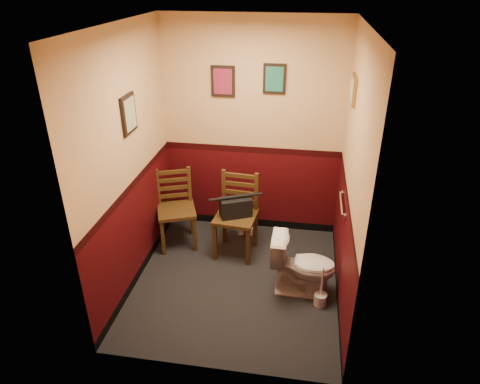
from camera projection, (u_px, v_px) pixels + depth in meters
name	position (u px, v px, depth m)	size (l,w,h in m)	color
floor	(236.00, 281.00, 4.80)	(2.20, 2.40, 0.00)	black
ceiling	(235.00, 24.00, 3.55)	(2.20, 2.40, 0.00)	silver
wall_back	(252.00, 131.00, 5.22)	(2.20, 2.70, 0.00)	#3D070B
wall_front	(209.00, 240.00, 3.12)	(2.20, 2.70, 0.00)	#3D070B
wall_left	(129.00, 165.00, 4.33)	(2.40, 2.70, 0.00)	#3D070B
wall_right	(351.00, 180.00, 4.02)	(2.40, 2.70, 0.00)	#3D070B
grab_bar	(342.00, 204.00, 4.43)	(0.05, 0.56, 0.06)	silver
framed_print_back_a	(223.00, 81.00, 4.98)	(0.28, 0.04, 0.36)	black
framed_print_back_b	(274.00, 79.00, 4.87)	(0.26, 0.04, 0.34)	black
framed_print_left	(129.00, 114.00, 4.18)	(0.04, 0.30, 0.38)	black
framed_print_right	(353.00, 90.00, 4.22)	(0.04, 0.34, 0.28)	olive
toilet	(303.00, 266.00, 4.50)	(0.39, 0.69, 0.68)	white
toilet_brush	(320.00, 299.00, 4.43)	(0.13, 0.13, 0.47)	silver
chair_left	(176.00, 209.00, 5.27)	(0.58, 0.58, 0.97)	#432D14
chair_right	(237.00, 215.00, 5.10)	(0.51, 0.51, 1.00)	#432D14
handbag	(236.00, 207.00, 5.00)	(0.40, 0.31, 0.26)	black
tp_stack	(245.00, 227.00, 5.60)	(0.21, 0.13, 0.27)	silver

